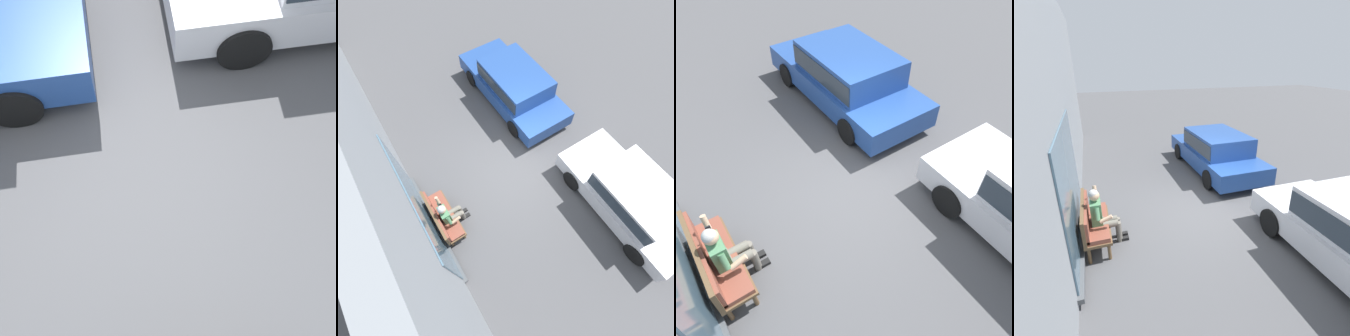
# 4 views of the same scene
# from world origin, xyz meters

# --- Properties ---
(ground_plane) EXTENTS (60.00, 60.00, 0.00)m
(ground_plane) POSITION_xyz_m (0.00, 0.00, 0.00)
(ground_plane) COLOR #4C4C4F
(bench) EXTENTS (1.58, 0.55, 0.99)m
(bench) POSITION_xyz_m (-0.45, 2.90, 0.56)
(bench) COLOR brown
(bench) RESTS_ON ground_plane
(person_on_phone) EXTENTS (0.73, 0.74, 1.32)m
(person_on_phone) POSITION_xyz_m (-0.54, 2.68, 0.69)
(person_on_phone) COLOR #6B665B
(person_on_phone) RESTS_ON ground_plane
(parked_car_mid) EXTENTS (4.67, 2.00, 1.43)m
(parked_car_mid) POSITION_xyz_m (2.47, -1.49, 0.78)
(parked_car_mid) COLOR #23478E
(parked_car_mid) RESTS_ON ground_plane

